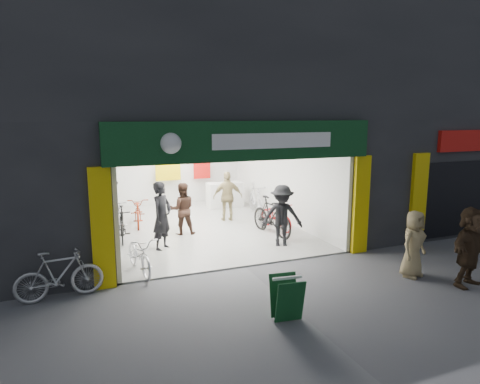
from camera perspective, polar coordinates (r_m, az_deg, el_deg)
ground at (r=10.50m, az=0.74°, el=-10.00°), size 60.00×60.00×0.00m
building at (r=14.85m, az=-3.42°, el=12.89°), size 17.00×10.27×8.00m
bike_left_front at (r=10.30m, az=-13.27°, el=-8.04°), size 0.81×1.78×0.90m
bike_left_midfront at (r=12.90m, az=-15.44°, el=-4.17°), size 0.66×1.71×1.00m
bike_left_midback at (r=14.53m, az=-13.41°, el=-2.50°), size 0.90×1.94×0.98m
bike_left_back at (r=13.81m, az=-15.90°, el=-3.02°), size 0.55×1.84×1.10m
bike_right_front at (r=13.03m, az=4.24°, el=-3.25°), size 0.86×2.03×1.18m
bike_right_mid at (r=13.74m, az=4.83°, el=-3.22°), size 0.81×1.73×0.87m
bike_right_back at (r=15.80m, az=2.11°, el=-0.94°), size 0.81×1.92×1.12m
parked_bike at (r=9.35m, az=-22.96°, el=-10.14°), size 1.73×0.65×1.02m
customer_a at (r=11.71m, az=-10.36°, el=-3.21°), size 0.80×0.80×1.88m
customer_b at (r=13.09m, az=-7.73°, el=-2.29°), size 0.87×0.72×1.62m
customer_c at (r=11.86m, az=5.60°, el=-3.24°), size 1.28×0.98×1.75m
customer_d at (r=14.61m, az=-1.64°, el=-0.65°), size 1.08×0.61×1.73m
pedestrian_near at (r=10.46m, az=22.12°, el=-6.43°), size 0.87×0.70×1.53m
pedestrian_far at (r=10.40m, az=28.33°, el=-6.45°), size 1.68×0.87×1.74m
sandwich_board at (r=7.88m, az=6.25°, el=-13.77°), size 0.57×0.58×0.79m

